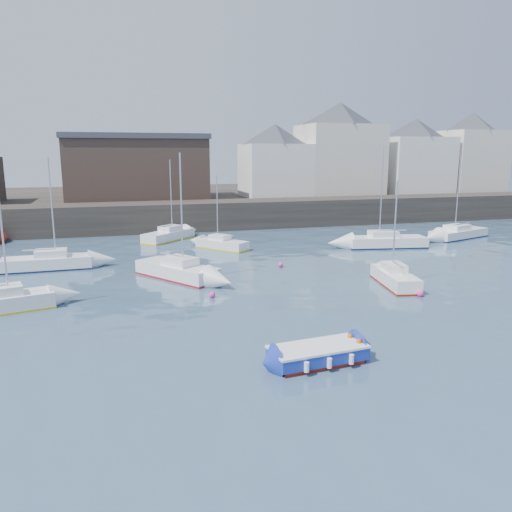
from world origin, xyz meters
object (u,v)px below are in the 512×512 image
object	(u,v)px
sailboat_b	(177,270)
sailboat_h	(169,235)
blue_dinghy	(318,354)
buoy_near	(212,298)
sailboat_f	(222,244)
sailboat_g	(458,233)
sailboat_d	(386,241)
buoy_mid	(420,297)
buoy_far	(281,267)
sailboat_e	(48,262)
sailboat_c	(395,278)

from	to	relation	value
sailboat_b	sailboat_h	xyz separation A→B (m)	(1.11, 15.23, -0.04)
blue_dinghy	sailboat_h	distance (m)	30.74
blue_dinghy	buoy_near	world-z (taller)	blue_dinghy
sailboat_f	sailboat_g	bearing A→B (deg)	-2.36
sailboat_g	buoy_near	size ratio (longest dim) A/B	23.46
sailboat_d	buoy_mid	size ratio (longest dim) A/B	22.13
blue_dinghy	buoy_mid	world-z (taller)	blue_dinghy
sailboat_b	sailboat_d	xyz separation A→B (m)	(19.24, 6.09, -0.00)
sailboat_g	sailboat_h	world-z (taller)	sailboat_g
sailboat_d	buoy_far	size ratio (longest dim) A/B	23.90
sailboat_e	buoy_far	xyz separation A→B (m)	(16.31, -3.96, -0.52)
sailboat_b	sailboat_f	xyz separation A→B (m)	(5.07, 9.42, -0.09)
buoy_far	sailboat_e	bearing A→B (deg)	166.36
sailboat_c	sailboat_e	xyz separation A→B (m)	(-21.57, 10.83, 0.02)
sailboat_e	buoy_far	bearing A→B (deg)	-13.64
sailboat_h	buoy_near	distance (m)	20.42
sailboat_b	sailboat_f	distance (m)	10.70
sailboat_b	buoy_far	world-z (taller)	sailboat_b
sailboat_e	buoy_near	xyz separation A→B (m)	(9.95, -10.35, -0.52)
buoy_far	sailboat_h	bearing A→B (deg)	115.14
sailboat_d	blue_dinghy	bearing A→B (deg)	-126.06
blue_dinghy	sailboat_b	world-z (taller)	sailboat_b
buoy_mid	sailboat_d	bearing A→B (deg)	66.70
sailboat_e	buoy_mid	distance (m)	25.50
sailboat_d	sailboat_h	bearing A→B (deg)	153.24
sailboat_b	sailboat_g	xyz separation A→B (m)	(28.63, 8.45, -0.05)
blue_dinghy	sailboat_f	size ratio (longest dim) A/B	0.63
sailboat_b	buoy_mid	bearing A→B (deg)	-32.57
blue_dinghy	sailboat_e	distance (m)	23.91
sailboat_c	sailboat_e	distance (m)	24.13
sailboat_d	sailboat_g	distance (m)	9.68
sailboat_f	buoy_far	bearing A→B (deg)	-72.30
buoy_mid	sailboat_f	bearing A→B (deg)	114.15
blue_dinghy	buoy_near	xyz separation A→B (m)	(-2.24, 10.22, -0.41)
sailboat_f	buoy_near	xyz separation A→B (m)	(-3.74, -14.61, -0.45)
sailboat_g	buoy_far	distance (m)	22.16
buoy_near	sailboat_g	bearing A→B (deg)	26.56
sailboat_h	buoy_mid	bearing A→B (deg)	-63.16
sailboat_e	sailboat_g	bearing A→B (deg)	5.06
blue_dinghy	sailboat_c	xyz separation A→B (m)	(9.38, 9.74, 0.09)
sailboat_h	sailboat_g	bearing A→B (deg)	-13.83
sailboat_c	sailboat_b	bearing A→B (deg)	156.36
sailboat_c	sailboat_f	bearing A→B (deg)	117.57
buoy_far	buoy_near	bearing A→B (deg)	-134.89
sailboat_f	buoy_near	world-z (taller)	sailboat_f
sailboat_h	buoy_far	world-z (taller)	sailboat_h
sailboat_b	buoy_far	distance (m)	7.81
blue_dinghy	buoy_far	distance (m)	17.12
sailboat_c	sailboat_d	size ratio (longest dim) A/B	0.74
sailboat_d	sailboat_f	bearing A→B (deg)	166.75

